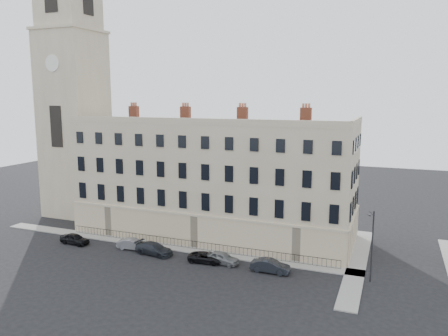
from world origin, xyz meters
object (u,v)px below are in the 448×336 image
(car_d, at_px, (206,257))
(streetlamp, at_px, (372,243))
(car_a, at_px, (75,239))
(car_f, at_px, (270,266))
(car_b, at_px, (133,244))
(car_c, at_px, (154,249))
(car_e, at_px, (222,258))

(car_d, distance_m, streetlamp, 17.71)
(car_a, distance_m, streetlamp, 35.37)
(car_d, relative_size, car_f, 0.97)
(car_b, distance_m, car_f, 17.34)
(car_a, xyz_separation_m, streetlamp, (35.18, 1.54, 3.38))
(car_d, relative_size, streetlamp, 0.56)
(car_a, distance_m, car_c, 11.15)
(car_b, relative_size, streetlamp, 0.54)
(streetlamp, bearing_deg, car_d, 166.96)
(car_f, height_order, streetlamp, streetlamp)
(car_d, distance_m, car_f, 7.41)
(car_d, xyz_separation_m, car_f, (7.41, -0.07, 0.12))
(car_b, height_order, car_c, car_c)
(car_a, relative_size, car_e, 1.00)
(car_d, height_order, car_f, car_f)
(car_b, distance_m, streetlamp, 27.47)
(car_b, bearing_deg, car_c, -105.57)
(car_b, bearing_deg, car_e, -97.39)
(car_a, height_order, car_d, car_a)
(car_a, relative_size, car_b, 1.00)
(car_e, bearing_deg, car_f, -86.47)
(car_e, distance_m, streetlamp, 15.93)
(car_a, distance_m, car_b, 7.99)
(car_c, relative_size, car_e, 1.21)
(car_a, relative_size, car_f, 0.94)
(car_d, bearing_deg, car_f, -95.75)
(car_a, height_order, car_b, car_a)
(streetlamp, bearing_deg, car_b, 164.32)
(car_e, bearing_deg, streetlamp, -79.49)
(car_c, xyz_separation_m, car_d, (6.71, -0.07, -0.12))
(car_c, bearing_deg, streetlamp, -79.59)
(car_d, bearing_deg, car_a, 86.06)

